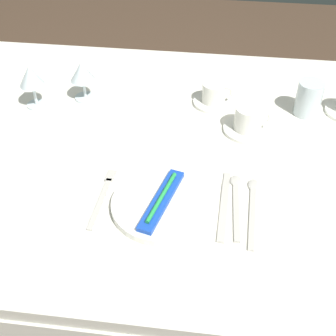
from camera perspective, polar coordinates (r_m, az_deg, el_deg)
name	(u,v)px	position (r m, az deg, el deg)	size (l,w,h in m)	color
ground_plane	(170,296)	(1.83, 0.30, -15.64)	(6.00, 6.00, 0.00)	#4C3828
dining_table	(171,167)	(1.33, 0.39, 0.09)	(1.80, 1.11, 0.74)	silver
dinner_plate	(162,205)	(1.09, -0.79, -4.57)	(0.24, 0.24, 0.02)	white
toothbrush_package	(162,200)	(1.08, -0.80, -3.95)	(0.09, 0.21, 0.02)	blue
fork_outer	(103,196)	(1.13, -8.10, -3.40)	(0.03, 0.20, 0.00)	beige
dinner_knife	(224,207)	(1.10, 6.95, -4.82)	(0.03, 0.23, 0.00)	beige
spoon_soup	(236,198)	(1.13, 8.43, -3.75)	(0.03, 0.22, 0.01)	beige
spoon_dessert	(253,204)	(1.12, 10.46, -4.42)	(0.03, 0.23, 0.01)	beige
saucer_left	(247,129)	(1.34, 9.76, 4.75)	(0.14, 0.14, 0.01)	white
coffee_cup_left	(249,118)	(1.32, 10.03, 6.14)	(0.10, 0.08, 0.07)	white
saucer_far	(213,102)	(1.45, 5.64, 8.13)	(0.12, 0.12, 0.01)	white
coffee_cup_far	(215,92)	(1.43, 5.81, 9.34)	(0.09, 0.07, 0.06)	white
wine_glass_centre	(82,74)	(1.44, -10.60, 11.45)	(0.08, 0.08, 0.13)	silver
wine_glass_left	(31,78)	(1.44, -16.64, 10.69)	(0.07, 0.07, 0.14)	silver
drink_tumbler	(308,100)	(1.43, 17.02, 8.03)	(0.08, 0.08, 0.11)	silver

